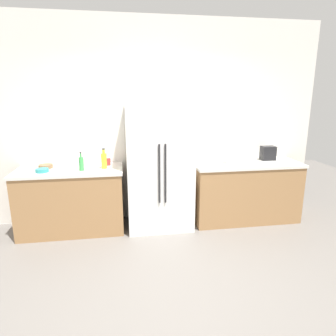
{
  "coord_description": "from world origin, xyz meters",
  "views": [
    {
      "loc": [
        -0.46,
        -2.6,
        1.88
      ],
      "look_at": [
        0.02,
        0.43,
        1.11
      ],
      "focal_mm": 31.3,
      "sensor_mm": 36.0,
      "label": 1
    }
  ],
  "objects_px": {
    "refrigerator": "(159,167)",
    "cup_a": "(238,157)",
    "rice_cooker": "(235,153)",
    "toaster": "(268,153)",
    "bottle_b": "(81,164)",
    "cup_b": "(107,162)",
    "bottle_a": "(104,160)",
    "bowl_a": "(42,170)",
    "bowl_b": "(46,166)"
  },
  "relations": [
    {
      "from": "bottle_b",
      "to": "cup_a",
      "type": "relative_size",
      "value": 2.77
    },
    {
      "from": "refrigerator",
      "to": "bottle_a",
      "type": "relative_size",
      "value": 6.3
    },
    {
      "from": "cup_b",
      "to": "bowl_a",
      "type": "relative_size",
      "value": 0.59
    },
    {
      "from": "bottle_b",
      "to": "bowl_a",
      "type": "height_order",
      "value": "bottle_b"
    },
    {
      "from": "refrigerator",
      "to": "bottle_b",
      "type": "distance_m",
      "value": 1.06
    },
    {
      "from": "bottle_b",
      "to": "cup_b",
      "type": "distance_m",
      "value": 0.42
    },
    {
      "from": "cup_a",
      "to": "bowl_b",
      "type": "xyz_separation_m",
      "value": [
        -2.81,
        -0.06,
        -0.02
      ]
    },
    {
      "from": "toaster",
      "to": "bowl_a",
      "type": "distance_m",
      "value": 3.27
    },
    {
      "from": "toaster",
      "to": "rice_cooker",
      "type": "distance_m",
      "value": 0.61
    },
    {
      "from": "rice_cooker",
      "to": "cup_a",
      "type": "height_order",
      "value": "rice_cooker"
    },
    {
      "from": "refrigerator",
      "to": "cup_a",
      "type": "distance_m",
      "value": 1.27
    },
    {
      "from": "refrigerator",
      "to": "rice_cooker",
      "type": "height_order",
      "value": "refrigerator"
    },
    {
      "from": "bottle_b",
      "to": "toaster",
      "type": "bearing_deg",
      "value": 4.75
    },
    {
      "from": "toaster",
      "to": "cup_b",
      "type": "relative_size",
      "value": 2.19
    },
    {
      "from": "refrigerator",
      "to": "bottle_a",
      "type": "xyz_separation_m",
      "value": [
        -0.76,
        -0.01,
        0.13
      ]
    },
    {
      "from": "toaster",
      "to": "bowl_b",
      "type": "distance_m",
      "value": 3.27
    },
    {
      "from": "bottle_a",
      "to": "bowl_b",
      "type": "distance_m",
      "value": 0.82
    },
    {
      "from": "rice_cooker",
      "to": "cup_a",
      "type": "xyz_separation_m",
      "value": [
        0.13,
        0.2,
        -0.11
      ]
    },
    {
      "from": "refrigerator",
      "to": "cup_a",
      "type": "height_order",
      "value": "refrigerator"
    },
    {
      "from": "bottle_b",
      "to": "bowl_a",
      "type": "xyz_separation_m",
      "value": [
        -0.5,
        0.0,
        -0.07
      ]
    },
    {
      "from": "refrigerator",
      "to": "toaster",
      "type": "height_order",
      "value": "refrigerator"
    },
    {
      "from": "cup_b",
      "to": "bowl_b",
      "type": "relative_size",
      "value": 0.51
    },
    {
      "from": "bottle_a",
      "to": "bowl_b",
      "type": "relative_size",
      "value": 1.46
    },
    {
      "from": "toaster",
      "to": "cup_a",
      "type": "relative_size",
      "value": 2.35
    },
    {
      "from": "bottle_b",
      "to": "bowl_b",
      "type": "bearing_deg",
      "value": 156.31
    },
    {
      "from": "bottle_b",
      "to": "cup_b",
      "type": "xyz_separation_m",
      "value": [
        0.32,
        0.26,
        -0.05
      ]
    },
    {
      "from": "refrigerator",
      "to": "bowl_b",
      "type": "relative_size",
      "value": 9.21
    },
    {
      "from": "toaster",
      "to": "bowl_a",
      "type": "xyz_separation_m",
      "value": [
        -3.26,
        -0.23,
        -0.08
      ]
    },
    {
      "from": "bowl_a",
      "to": "bowl_b",
      "type": "distance_m",
      "value": 0.22
    },
    {
      "from": "cup_a",
      "to": "bowl_a",
      "type": "distance_m",
      "value": 2.82
    },
    {
      "from": "bottle_a",
      "to": "bowl_b",
      "type": "height_order",
      "value": "bottle_a"
    },
    {
      "from": "toaster",
      "to": "bottle_a",
      "type": "height_order",
      "value": "bottle_a"
    },
    {
      "from": "bottle_b",
      "to": "bottle_a",
      "type": "bearing_deg",
      "value": 15.35
    },
    {
      "from": "toaster",
      "to": "bowl_a",
      "type": "relative_size",
      "value": 1.29
    },
    {
      "from": "bottle_a",
      "to": "cup_b",
      "type": "height_order",
      "value": "bottle_a"
    },
    {
      "from": "refrigerator",
      "to": "cup_b",
      "type": "bearing_deg",
      "value": 166.69
    },
    {
      "from": "toaster",
      "to": "bottle_a",
      "type": "xyz_separation_m",
      "value": [
        -2.47,
        -0.15,
        0.0
      ]
    },
    {
      "from": "toaster",
      "to": "bottle_a",
      "type": "relative_size",
      "value": 0.77
    },
    {
      "from": "refrigerator",
      "to": "cup_b",
      "type": "distance_m",
      "value": 0.75
    },
    {
      "from": "bowl_a",
      "to": "bottle_b",
      "type": "bearing_deg",
      "value": -0.13
    },
    {
      "from": "cup_a",
      "to": "cup_b",
      "type": "height_order",
      "value": "cup_b"
    },
    {
      "from": "toaster",
      "to": "cup_a",
      "type": "xyz_separation_m",
      "value": [
        -0.46,
        0.05,
        -0.06
      ]
    },
    {
      "from": "rice_cooker",
      "to": "bottle_b",
      "type": "distance_m",
      "value": 2.17
    },
    {
      "from": "refrigerator",
      "to": "rice_cooker",
      "type": "bearing_deg",
      "value": -0.53
    },
    {
      "from": "bowl_a",
      "to": "rice_cooker",
      "type": "bearing_deg",
      "value": 1.73
    },
    {
      "from": "bottle_a",
      "to": "cup_a",
      "type": "relative_size",
      "value": 3.05
    },
    {
      "from": "cup_b",
      "to": "bowl_a",
      "type": "xyz_separation_m",
      "value": [
        -0.82,
        -0.26,
        -0.03
      ]
    },
    {
      "from": "cup_b",
      "to": "toaster",
      "type": "bearing_deg",
      "value": -0.82
    },
    {
      "from": "cup_a",
      "to": "bowl_a",
      "type": "bearing_deg",
      "value": -174.33
    },
    {
      "from": "refrigerator",
      "to": "cup_a",
      "type": "bearing_deg",
      "value": 8.48
    }
  ]
}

